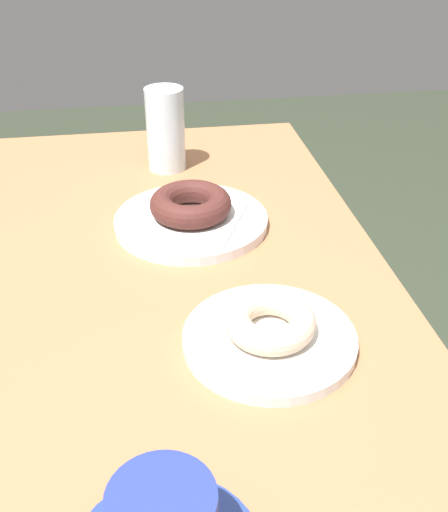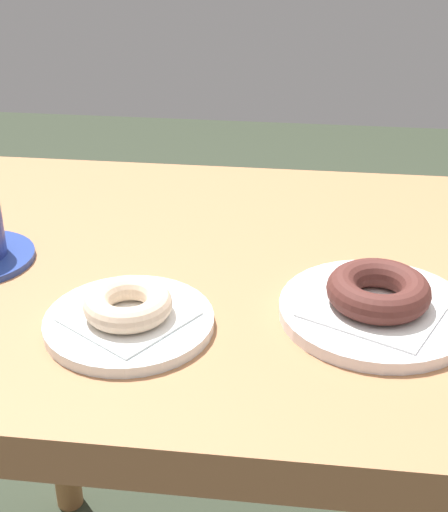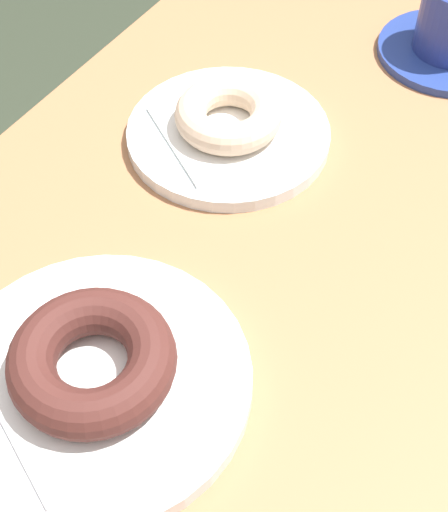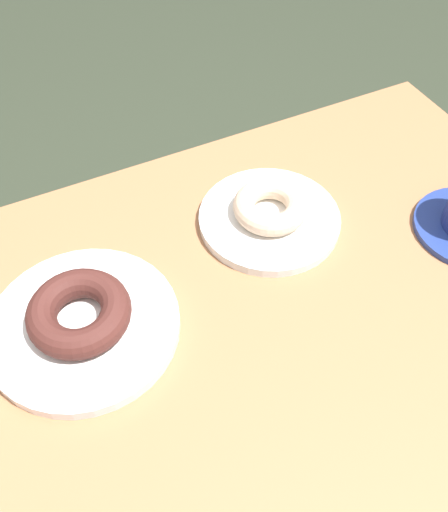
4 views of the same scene
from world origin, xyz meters
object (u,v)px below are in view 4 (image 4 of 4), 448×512
Objects in this scene: plate_sugar_ring at (269,219)px; donut_sugar_ring at (270,206)px; donut_chocolate_ring at (79,313)px; plate_chocolate_ring at (84,326)px.

plate_sugar_ring is 1.92× the size of donut_sugar_ring.
plate_sugar_ring is 0.02m from donut_sugar_ring.
donut_sugar_ring is (-0.28, -0.06, -0.00)m from donut_chocolate_ring.
donut_chocolate_ring is (0.00, 0.00, 0.03)m from plate_chocolate_ring.
donut_chocolate_ring is at bearing 90.00° from plate_chocolate_ring.
plate_chocolate_ring is 1.17× the size of plate_sugar_ring.
plate_sugar_ring is at bearing -168.52° from plate_chocolate_ring.
plate_sugar_ring is (-0.28, -0.06, -0.00)m from plate_chocolate_ring.
donut_chocolate_ring is 0.28m from donut_sugar_ring.
plate_chocolate_ring is 1.89× the size of donut_chocolate_ring.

